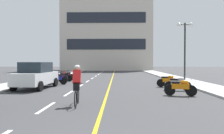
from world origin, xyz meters
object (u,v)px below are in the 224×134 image
Objects in this scene: motorcycle_9 at (66,75)px; cyclist_rider at (77,84)px; street_lamp_mid at (185,38)px; motorcycle_7 at (59,77)px; motorcycle_3 at (181,87)px; motorcycle_6 at (56,79)px; parked_car_near at (36,75)px; motorcycle_4 at (178,83)px; motorcycle_5 at (168,81)px; motorcycle_8 at (64,76)px.

cyclist_rider reaches higher than motorcycle_9.
street_lamp_mid reaches higher than motorcycle_7.
motorcycle_3 is 0.98× the size of motorcycle_6.
parked_car_near reaches higher than motorcycle_4.
motorcycle_6 is at bearing 157.52° from motorcycle_4.
motorcycle_3 is 0.98× the size of motorcycle_4.
parked_car_near is 2.52× the size of motorcycle_5.
motorcycle_8 and motorcycle_9 have the same top height.
motorcycle_9 is at bearing 137.42° from motorcycle_4.
parked_car_near reaches higher than motorcycle_3.
motorcycle_4 and motorcycle_9 have the same top height.
motorcycle_6 is at bearing -87.55° from motorcycle_8.
motorcycle_3 is 12.29m from motorcycle_8.
motorcycle_8 is (-0.13, 3.06, 0.00)m from motorcycle_6.
motorcycle_8 is (-8.83, 4.60, 0.00)m from motorcycle_5.
motorcycle_4 is at bearing -42.58° from motorcycle_9.
cyclist_rider is at bearing -127.91° from motorcycle_5.
parked_car_near is at bearing -102.89° from motorcycle_6.
street_lamp_mid is at bearing -2.59° from motorcycle_8.
motorcycle_4 is 1.01× the size of motorcycle_9.
motorcycle_8 is at bearing 152.47° from motorcycle_5.
motorcycle_6 is 0.96× the size of cyclist_rider.
motorcycle_6 is (0.63, 2.74, -0.44)m from parked_car_near.
motorcycle_3 is at bearing -34.86° from motorcycle_6.
motorcycle_7 is (-8.91, 3.15, 0.00)m from motorcycle_5.
cyclist_rider reaches higher than motorcycle_8.
street_lamp_mid is 12.25m from motorcycle_9.
motorcycle_3 is 13.74m from motorcycle_9.
street_lamp_mid is 3.13× the size of motorcycle_4.
motorcycle_3 is 11.35m from motorcycle_7.
motorcycle_3 is at bearing -50.59° from motorcycle_9.
motorcycle_7 is (-11.37, -0.94, -3.53)m from street_lamp_mid.
motorcycle_5 is at bearing -10.04° from motorcycle_6.
motorcycle_9 is at bearing 94.29° from motorcycle_6.
motorcycle_3 is at bearing -18.93° from parked_car_near.
street_lamp_mid is 3.15× the size of motorcycle_8.
motorcycle_7 is at bearing -87.36° from motorcycle_9.
motorcycle_5 and motorcycle_7 have the same top height.
parked_car_near is at bearing -95.44° from motorcycle_7.
motorcycle_4 is 1.00× the size of motorcycle_6.
motorcycle_7 is 0.99× the size of motorcycle_8.
motorcycle_5 is at bearing -19.46° from motorcycle_7.
motorcycle_5 is 0.96× the size of cyclist_rider.
parked_car_near is 2.56× the size of motorcycle_7.
motorcycle_8 is at bearing 92.45° from motorcycle_6.
parked_car_near is 2.53× the size of motorcycle_8.
parked_car_near is 7.55m from motorcycle_9.
motorcycle_3 is 0.95× the size of cyclist_rider.
motorcycle_6 is at bearing -85.71° from motorcycle_9.
motorcycle_4 is (-2.33, -6.20, -3.53)m from street_lamp_mid.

